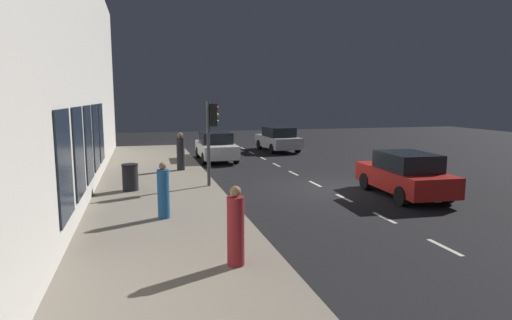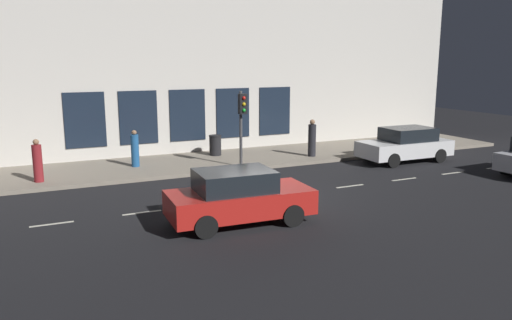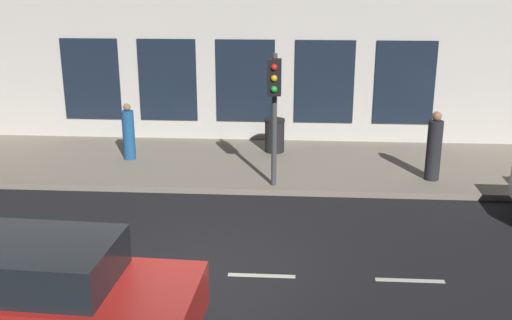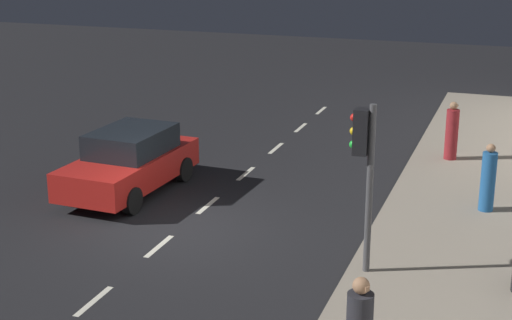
{
  "view_description": "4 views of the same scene",
  "coord_description": "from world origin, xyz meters",
  "px_view_note": "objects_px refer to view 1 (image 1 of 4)",
  "views": [
    {
      "loc": [
        6.8,
        15.03,
        3.48
      ],
      "look_at": [
        3.05,
        1.03,
        1.38
      ],
      "focal_mm": 30.22,
      "sensor_mm": 36.0,
      "label": 1
    },
    {
      "loc": [
        -15.0,
        7.33,
        4.66
      ],
      "look_at": [
        1.68,
        -0.5,
        0.96
      ],
      "focal_mm": 35.22,
      "sensor_mm": 36.0,
      "label": 2
    },
    {
      "loc": [
        -9.5,
        -1.55,
        5.14
      ],
      "look_at": [
        2.33,
        -0.74,
        1.42
      ],
      "focal_mm": 42.02,
      "sensor_mm": 36.0,
      "label": 3
    },
    {
      "loc": [
        6.9,
        -14.4,
        6.43
      ],
      "look_at": [
        1.37,
        1.16,
        1.4
      ],
      "focal_mm": 54.63,
      "sensor_mm": 36.0,
      "label": 4
    }
  ],
  "objects_px": {
    "parked_car_0": "(216,146)",
    "pedestrian_2": "(163,192)",
    "pedestrian_0": "(236,229)",
    "pedestrian_1": "(181,153)",
    "parked_car_1": "(278,139)",
    "parked_car_2": "(405,174)",
    "trash_bin": "(130,177)",
    "traffic_light": "(211,126)"
  },
  "relations": [
    {
      "from": "pedestrian_0",
      "to": "pedestrian_2",
      "type": "height_order",
      "value": "pedestrian_0"
    },
    {
      "from": "pedestrian_2",
      "to": "pedestrian_0",
      "type": "bearing_deg",
      "value": 151.57
    },
    {
      "from": "parked_car_1",
      "to": "pedestrian_1",
      "type": "xyz_separation_m",
      "value": [
        6.97,
        6.86,
        0.17
      ]
    },
    {
      "from": "pedestrian_0",
      "to": "pedestrian_2",
      "type": "distance_m",
      "value": 4.05
    },
    {
      "from": "traffic_light",
      "to": "parked_car_0",
      "type": "distance_m",
      "value": 7.91
    },
    {
      "from": "traffic_light",
      "to": "trash_bin",
      "type": "xyz_separation_m",
      "value": [
        3.01,
        0.09,
        -1.78
      ]
    },
    {
      "from": "parked_car_1",
      "to": "pedestrian_0",
      "type": "xyz_separation_m",
      "value": [
        6.96,
        18.79,
        0.11
      ]
    },
    {
      "from": "parked_car_2",
      "to": "pedestrian_0",
      "type": "bearing_deg",
      "value": -142.19
    },
    {
      "from": "pedestrian_1",
      "to": "pedestrian_0",
      "type": "bearing_deg",
      "value": -141.88
    },
    {
      "from": "traffic_light",
      "to": "trash_bin",
      "type": "bearing_deg",
      "value": 1.73
    },
    {
      "from": "pedestrian_2",
      "to": "parked_car_0",
      "type": "bearing_deg",
      "value": -62.4
    },
    {
      "from": "pedestrian_0",
      "to": "parked_car_0",
      "type": "bearing_deg",
      "value": -46.2
    },
    {
      "from": "parked_car_0",
      "to": "pedestrian_2",
      "type": "xyz_separation_m",
      "value": [
        3.49,
        11.71,
        0.09
      ]
    },
    {
      "from": "pedestrian_0",
      "to": "pedestrian_2",
      "type": "xyz_separation_m",
      "value": [
        1.21,
        -3.87,
        -0.02
      ]
    },
    {
      "from": "parked_car_2",
      "to": "pedestrian_1",
      "type": "relative_size",
      "value": 2.41
    },
    {
      "from": "parked_car_1",
      "to": "parked_car_2",
      "type": "xyz_separation_m",
      "value": [
        -0.28,
        13.73,
        -0.0
      ]
    },
    {
      "from": "trash_bin",
      "to": "parked_car_0",
      "type": "bearing_deg",
      "value": -120.13
    },
    {
      "from": "traffic_light",
      "to": "pedestrian_0",
      "type": "distance_m",
      "value": 8.16
    },
    {
      "from": "pedestrian_1",
      "to": "trash_bin",
      "type": "height_order",
      "value": "pedestrian_1"
    },
    {
      "from": "pedestrian_0",
      "to": "pedestrian_1",
      "type": "relative_size",
      "value": 0.93
    },
    {
      "from": "parked_car_2",
      "to": "trash_bin",
      "type": "xyz_separation_m",
      "value": [
        9.44,
        -2.83,
        -0.15
      ]
    },
    {
      "from": "parked_car_2",
      "to": "trash_bin",
      "type": "bearing_deg",
      "value": 166.23
    },
    {
      "from": "pedestrian_1",
      "to": "pedestrian_2",
      "type": "bearing_deg",
      "value": -150.41
    },
    {
      "from": "parked_car_1",
      "to": "parked_car_2",
      "type": "distance_m",
      "value": 13.74
    },
    {
      "from": "parked_car_0",
      "to": "parked_car_1",
      "type": "distance_m",
      "value": 5.68
    },
    {
      "from": "pedestrian_1",
      "to": "pedestrian_2",
      "type": "xyz_separation_m",
      "value": [
        1.21,
        8.07,
        -0.08
      ]
    },
    {
      "from": "parked_car_2",
      "to": "pedestrian_0",
      "type": "relative_size",
      "value": 2.61
    },
    {
      "from": "parked_car_0",
      "to": "pedestrian_2",
      "type": "height_order",
      "value": "pedestrian_2"
    },
    {
      "from": "trash_bin",
      "to": "pedestrian_0",
      "type": "bearing_deg",
      "value": 105.52
    },
    {
      "from": "pedestrian_0",
      "to": "pedestrian_1",
      "type": "distance_m",
      "value": 11.93
    },
    {
      "from": "parked_car_0",
      "to": "parked_car_1",
      "type": "height_order",
      "value": "same"
    },
    {
      "from": "parked_car_2",
      "to": "pedestrian_0",
      "type": "xyz_separation_m",
      "value": [
        7.25,
        5.05,
        0.11
      ]
    },
    {
      "from": "pedestrian_1",
      "to": "trash_bin",
      "type": "bearing_deg",
      "value": -170.24
    },
    {
      "from": "parked_car_0",
      "to": "pedestrian_0",
      "type": "bearing_deg",
      "value": 82.26
    },
    {
      "from": "parked_car_2",
      "to": "parked_car_1",
      "type": "bearing_deg",
      "value": 94.09
    },
    {
      "from": "parked_car_1",
      "to": "trash_bin",
      "type": "bearing_deg",
      "value": -132.66
    },
    {
      "from": "traffic_light",
      "to": "trash_bin",
      "type": "relative_size",
      "value": 3.32
    },
    {
      "from": "parked_car_0",
      "to": "pedestrian_2",
      "type": "distance_m",
      "value": 12.22
    },
    {
      "from": "parked_car_0",
      "to": "pedestrian_2",
      "type": "bearing_deg",
      "value": 73.99
    },
    {
      "from": "traffic_light",
      "to": "parked_car_2",
      "type": "xyz_separation_m",
      "value": [
        -6.43,
        2.92,
        -1.63
      ]
    },
    {
      "from": "parked_car_2",
      "to": "pedestrian_2",
      "type": "bearing_deg",
      "value": -169.09
    },
    {
      "from": "parked_car_2",
      "to": "pedestrian_2",
      "type": "relative_size",
      "value": 2.68
    }
  ]
}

